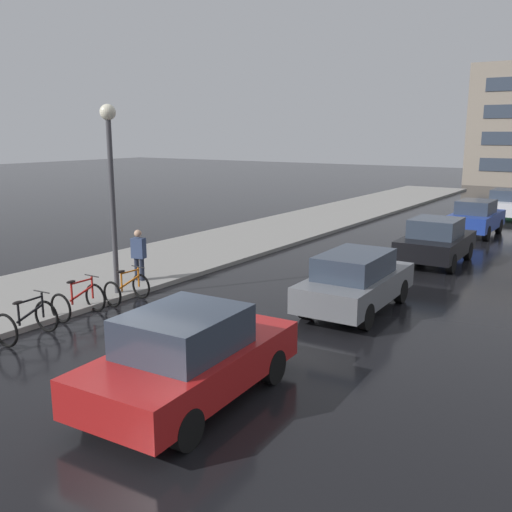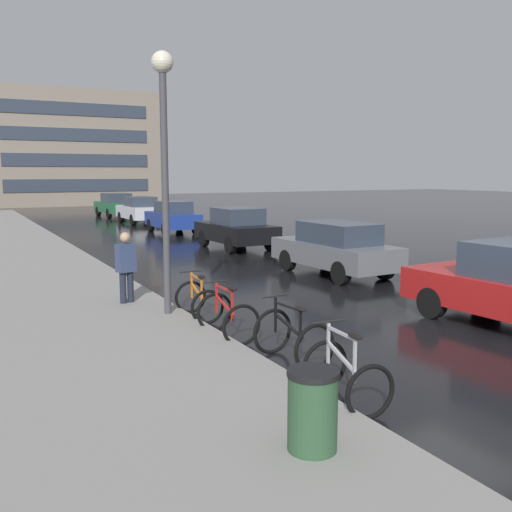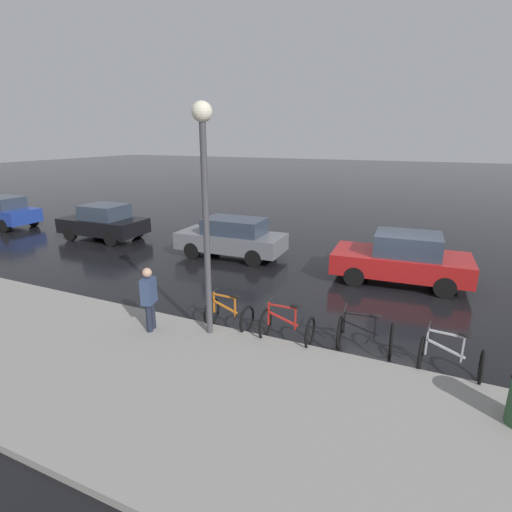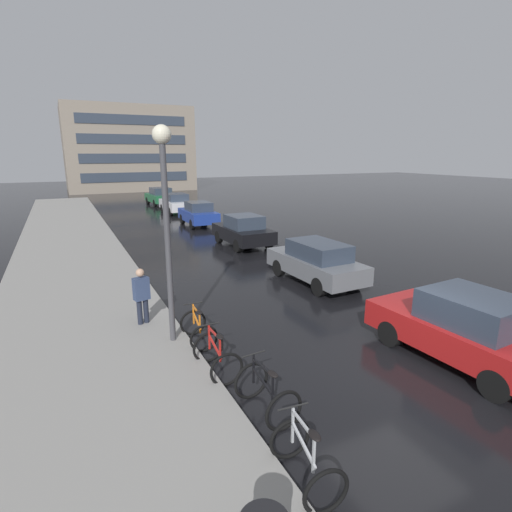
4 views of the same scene
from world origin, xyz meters
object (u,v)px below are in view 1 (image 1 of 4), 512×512
object	(u,v)px
car_white	(507,204)
bicycle_second	(27,322)
car_black	(436,241)
streetlamp	(111,168)
bicycle_farthest	(127,289)
car_blue	(476,218)
pedestrian	(139,254)
car_grey	(356,281)
bicycle_third	(79,301)
car_red	(189,357)

from	to	relation	value
car_white	bicycle_second	bearing A→B (deg)	-101.54
bicycle_second	car_black	world-z (taller)	car_black
car_white	streetlamp	bearing A→B (deg)	-105.33
bicycle_second	streetlamp	bearing A→B (deg)	103.80
bicycle_second	car_white	distance (m)	25.95
bicycle_farthest	car_black	size ratio (longest dim) A/B	0.28
car_blue	pedestrian	xyz separation A→B (m)	(-6.32, -14.57, 0.16)
pedestrian	car_grey	bearing A→B (deg)	10.97
bicycle_third	car_red	size ratio (longest dim) A/B	0.27
car_grey	pedestrian	bearing A→B (deg)	-169.03
car_blue	car_black	bearing A→B (deg)	-88.12
bicycle_second	car_white	xyz separation A→B (m)	(5.19, 25.42, 0.38)
car_black	streetlamp	size ratio (longest dim) A/B	0.74
car_grey	car_black	world-z (taller)	car_black
bicycle_farthest	car_white	bearing A→B (deg)	76.24
car_grey	pedestrian	size ratio (longest dim) A/B	2.50
bicycle_farthest	car_blue	xyz separation A→B (m)	(5.26, 16.09, 0.40)
bicycle_third	car_blue	world-z (taller)	car_blue
car_white	streetlamp	distance (m)	22.98
car_grey	streetlamp	xyz separation A→B (m)	(-6.01, -2.59, 2.79)
streetlamp	car_grey	bearing A→B (deg)	23.32
bicycle_farthest	pedestrian	size ratio (longest dim) A/B	0.65
car_red	pedestrian	bearing A→B (deg)	141.19
bicycle_farthest	car_blue	size ratio (longest dim) A/B	0.29
car_blue	car_red	bearing A→B (deg)	-90.21
bicycle_farthest	streetlamp	world-z (taller)	streetlamp
bicycle_farthest	car_grey	world-z (taller)	car_grey
car_red	car_black	bearing A→B (deg)	88.71
bicycle_second	bicycle_third	distance (m)	1.72
car_white	bicycle_farthest	bearing A→B (deg)	-103.76
car_blue	pedestrian	world-z (taller)	pedestrian
bicycle_third	streetlamp	xyz separation A→B (m)	(-0.51, 1.74, 3.18)
bicycle_second	pedestrian	size ratio (longest dim) A/B	0.72
car_black	car_blue	world-z (taller)	car_black
car_white	car_grey	bearing A→B (deg)	-90.04
bicycle_third	car_blue	distance (m)	18.44
car_black	pedestrian	world-z (taller)	pedestrian
car_blue	bicycle_third	bearing A→B (deg)	-106.85
pedestrian	bicycle_second	bearing A→B (deg)	-74.63
pedestrian	streetlamp	xyz separation A→B (m)	(0.47, -1.34, 2.64)
bicycle_second	car_blue	distance (m)	19.97
bicycle_second	car_white	size ratio (longest dim) A/B	0.31
car_grey	bicycle_farthest	bearing A→B (deg)	-152.84
car_red	car_grey	bearing A→B (deg)	87.91
bicycle_third	bicycle_farthest	distance (m)	1.55
car_blue	car_white	size ratio (longest dim) A/B	0.98
streetlamp	bicycle_farthest	bearing A→B (deg)	-17.51
car_white	car_black	bearing A→B (deg)	-89.79
car_red	car_blue	xyz separation A→B (m)	(0.07, 19.60, -0.02)
bicycle_third	car_blue	bearing A→B (deg)	73.15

